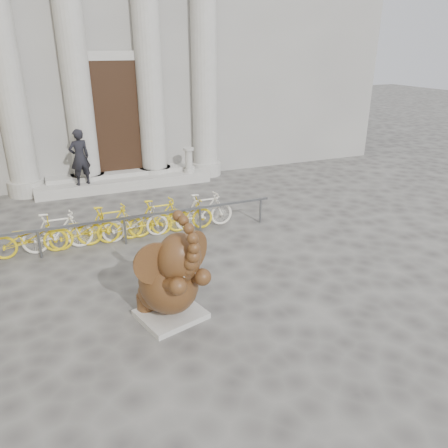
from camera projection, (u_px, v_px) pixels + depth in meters
name	position (u px, v px, depth m)	size (l,w,h in m)	color
ground	(230.00, 339.00, 7.50)	(80.00, 80.00, 0.00)	#474442
classical_building	(87.00, 10.00, 17.97)	(22.00, 10.70, 12.00)	gray
entrance_steps	(125.00, 182.00, 15.46)	(6.00, 1.20, 0.36)	#A8A59E
elephant_statue	(170.00, 280.00, 7.77)	(1.45, 1.75, 2.21)	#A8A59E
bike_rack	(122.00, 222.00, 11.08)	(8.00, 0.53, 1.00)	slate
pedestrian	(80.00, 157.00, 14.22)	(0.67, 0.44, 1.84)	black
balustrade_post	(189.00, 161.00, 15.79)	(0.37, 0.37, 0.91)	#A8A59E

